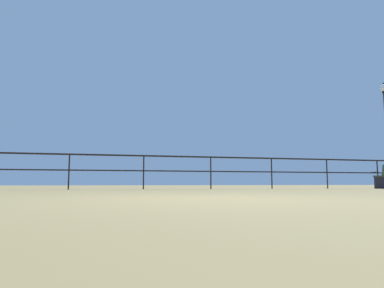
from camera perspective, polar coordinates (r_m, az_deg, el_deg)
name	(u,v)px	position (r m, az deg, el deg)	size (l,w,h in m)	color
ground_plane	(216,199)	(4.28, 3.95, -9.00)	(60.00, 60.00, 0.00)	olive
pier_railing	(144,164)	(11.33, -7.93, -3.23)	(22.81, 0.05, 1.10)	black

